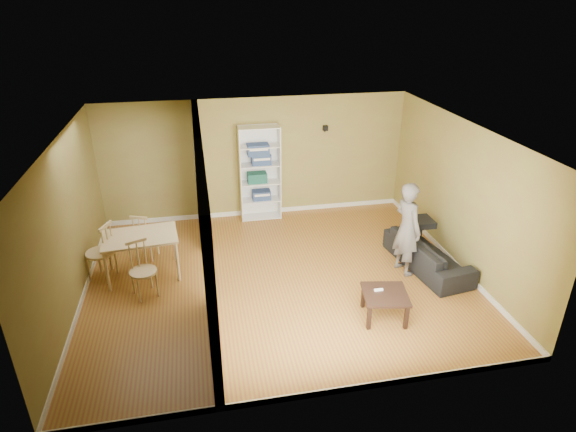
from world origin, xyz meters
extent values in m
plane|color=olive|center=(0.00, 0.00, 0.00)|extent=(6.50, 6.50, 0.00)
plane|color=white|center=(0.00, 0.00, 2.60)|extent=(6.50, 6.50, 0.00)
plane|color=olive|center=(0.00, 2.75, 1.30)|extent=(6.50, 0.00, 6.50)
plane|color=olive|center=(0.00, -2.75, 1.30)|extent=(6.50, 0.00, 6.50)
plane|color=olive|center=(-3.25, 0.00, 1.30)|extent=(0.00, 5.50, 5.50)
plane|color=olive|center=(3.25, 0.00, 1.30)|extent=(0.00, 5.50, 5.50)
cube|color=black|center=(1.50, 2.69, 1.90)|extent=(0.10, 0.10, 0.10)
imported|color=#25252A|center=(2.70, -0.12, 0.36)|extent=(2.00, 1.08, 0.72)
imported|color=slate|center=(2.22, -0.17, 0.99)|extent=(0.83, 0.71, 1.98)
cube|color=white|center=(-0.37, 2.56, 1.03)|extent=(0.02, 0.38, 2.05)
cube|color=white|center=(0.47, 2.56, 1.03)|extent=(0.02, 0.38, 2.05)
cube|color=white|center=(0.05, 2.73, 1.03)|extent=(0.86, 0.02, 2.05)
cube|color=white|center=(0.05, 2.56, 0.02)|extent=(0.82, 0.38, 0.02)
cube|color=white|center=(0.05, 2.56, 0.42)|extent=(0.82, 0.38, 0.02)
cube|color=white|center=(0.05, 2.56, 0.82)|extent=(0.82, 0.38, 0.02)
cube|color=white|center=(0.05, 2.56, 1.23)|extent=(0.82, 0.38, 0.02)
cube|color=white|center=(0.05, 2.56, 1.63)|extent=(0.82, 0.38, 0.02)
cube|color=white|center=(0.05, 2.56, 2.03)|extent=(0.82, 0.38, 0.02)
cube|color=navy|center=(0.07, 2.56, 0.53)|extent=(0.39, 0.25, 0.20)
cube|color=#1A735D|center=(-0.01, 2.56, 0.94)|extent=(0.41, 0.26, 0.21)
cube|color=navy|center=(0.08, 2.56, 1.34)|extent=(0.40, 0.26, 0.21)
cube|color=navy|center=(0.02, 2.56, 1.58)|extent=(0.45, 0.29, 0.23)
cube|color=black|center=(1.38, -1.38, 0.42)|extent=(0.66, 0.66, 0.04)
cube|color=black|center=(1.11, -1.66, 0.20)|extent=(0.06, 0.06, 0.40)
cube|color=black|center=(1.66, -1.66, 0.20)|extent=(0.06, 0.06, 0.40)
cube|color=black|center=(1.11, -1.11, 0.20)|extent=(0.06, 0.06, 0.40)
cube|color=black|center=(1.66, -1.11, 0.20)|extent=(0.06, 0.06, 0.40)
cube|color=white|center=(1.31, -1.29, 0.45)|extent=(0.14, 0.04, 0.03)
cube|color=tan|center=(-2.31, 0.59, 0.76)|extent=(1.24, 0.83, 0.04)
cylinder|color=tan|center=(-2.88, 0.22, 0.37)|extent=(0.05, 0.05, 0.74)
cylinder|color=tan|center=(-1.74, 0.22, 0.37)|extent=(0.05, 0.05, 0.74)
cylinder|color=tan|center=(-2.88, 0.95, 0.37)|extent=(0.05, 0.05, 0.74)
cylinder|color=tan|center=(-1.74, 0.95, 0.37)|extent=(0.05, 0.05, 0.74)
camera|label=1|loc=(-1.22, -7.03, 4.57)|focal=30.00mm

